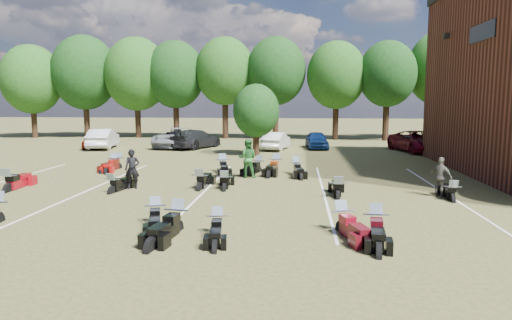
# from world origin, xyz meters

# --- Properties ---
(ground) EXTENTS (160.00, 160.00, 0.00)m
(ground) POSITION_xyz_m (0.00, 0.00, 0.00)
(ground) COLOR brown
(ground) RESTS_ON ground
(car_0) EXTENTS (2.45, 4.15, 1.32)m
(car_0) POSITION_xyz_m (-15.36, 19.34, 0.66)
(car_0) COLOR maroon
(car_0) RESTS_ON ground
(car_1) EXTENTS (2.57, 5.01, 1.58)m
(car_1) POSITION_xyz_m (-14.52, 18.88, 0.79)
(car_1) COLOR silver
(car_1) RESTS_ON ground
(car_2) EXTENTS (3.27, 5.97, 1.58)m
(car_2) POSITION_xyz_m (-8.91, 20.26, 0.79)
(car_2) COLOR gray
(car_2) RESTS_ON ground
(car_3) EXTENTS (3.87, 5.55, 1.49)m
(car_3) POSITION_xyz_m (-7.23, 19.76, 0.75)
(car_3) COLOR black
(car_3) RESTS_ON ground
(car_4) EXTENTS (1.90, 4.08, 1.35)m
(car_4) POSITION_xyz_m (2.38, 20.40, 0.68)
(car_4) COLOR navy
(car_4) RESTS_ON ground
(car_5) EXTENTS (2.17, 4.37, 1.38)m
(car_5) POSITION_xyz_m (-0.79, 19.25, 0.69)
(car_5) COLOR beige
(car_5) RESTS_ON ground
(car_6) EXTENTS (3.83, 6.04, 1.55)m
(car_6) POSITION_xyz_m (9.74, 18.70, 0.78)
(car_6) COLOR #630515
(car_6) RESTS_ON ground
(car_7) EXTENTS (3.94, 5.85, 1.57)m
(car_7) POSITION_xyz_m (11.66, 20.32, 0.79)
(car_7) COLOR #3B3B40
(car_7) RESTS_ON ground
(person_black) EXTENTS (0.71, 0.55, 1.73)m
(person_black) POSITION_xyz_m (-6.24, 3.05, 0.86)
(person_black) COLOR black
(person_black) RESTS_ON ground
(person_green) EXTENTS (0.97, 0.77, 1.93)m
(person_green) POSITION_xyz_m (-1.58, 6.38, 0.96)
(person_green) COLOR #276A29
(person_green) RESTS_ON ground
(person_grey) EXTENTS (0.95, 0.92, 1.59)m
(person_grey) POSITION_xyz_m (6.58, 2.57, 0.80)
(person_grey) COLOR #57544B
(person_grey) RESTS_ON ground
(motorcycle_2) EXTENTS (1.07, 2.47, 1.33)m
(motorcycle_2) POSITION_xyz_m (-2.59, -3.19, 0.00)
(motorcycle_2) COLOR black
(motorcycle_2) RESTS_ON ground
(motorcycle_3) EXTENTS (1.26, 2.25, 1.19)m
(motorcycle_3) POSITION_xyz_m (-3.48, -2.42, 0.00)
(motorcycle_3) COLOR black
(motorcycle_3) RESTS_ON ground
(motorcycle_4) EXTENTS (0.89, 2.06, 1.11)m
(motorcycle_4) POSITION_xyz_m (-1.36, -3.35, 0.00)
(motorcycle_4) COLOR black
(motorcycle_4) RESTS_ON ground
(motorcycle_5) EXTENTS (1.00, 2.39, 1.29)m
(motorcycle_5) POSITION_xyz_m (3.13, -3.11, 0.00)
(motorcycle_5) COLOR black
(motorcycle_5) RESTS_ON ground
(motorcycle_6) EXTENTS (1.42, 2.42, 1.29)m
(motorcycle_6) POSITION_xyz_m (2.23, -2.76, 0.00)
(motorcycle_6) COLOR #510B13
(motorcycle_6) RESTS_ON ground
(motorcycle_7) EXTENTS (1.04, 2.59, 1.41)m
(motorcycle_7) POSITION_xyz_m (-11.22, 1.91, 0.00)
(motorcycle_7) COLOR maroon
(motorcycle_7) RESTS_ON ground
(motorcycle_9) EXTENTS (0.98, 2.20, 1.19)m
(motorcycle_9) POSITION_xyz_m (-6.74, 2.01, 0.00)
(motorcycle_9) COLOR black
(motorcycle_9) RESTS_ON ground
(motorcycle_10) EXTENTS (0.84, 2.23, 1.22)m
(motorcycle_10) POSITION_xyz_m (-2.19, 3.04, 0.00)
(motorcycle_10) COLOR black
(motorcycle_10) RESTS_ON ground
(motorcycle_11) EXTENTS (0.83, 2.36, 1.30)m
(motorcycle_11) POSITION_xyz_m (-3.27, 3.03, 0.00)
(motorcycle_11) COLOR black
(motorcycle_11) RESTS_ON ground
(motorcycle_12) EXTENTS (0.77, 2.25, 1.25)m
(motorcycle_12) POSITION_xyz_m (2.49, 1.84, 0.00)
(motorcycle_12) COLOR black
(motorcycle_12) RESTS_ON ground
(motorcycle_13) EXTENTS (0.83, 2.14, 1.17)m
(motorcycle_13) POSITION_xyz_m (6.80, 1.74, 0.00)
(motorcycle_13) COLOR black
(motorcycle_13) RESTS_ON ground
(motorcycle_14) EXTENTS (0.99, 2.31, 1.25)m
(motorcycle_14) POSITION_xyz_m (-9.14, 8.60, 0.00)
(motorcycle_14) COLOR #410D09
(motorcycle_14) RESTS_ON ground
(motorcycle_15) EXTENTS (1.03, 2.28, 1.23)m
(motorcycle_15) POSITION_xyz_m (-9.32, 8.40, 0.00)
(motorcycle_15) COLOR #9C0D0B
(motorcycle_15) RESTS_ON ground
(motorcycle_16) EXTENTS (1.31, 2.55, 1.36)m
(motorcycle_16) POSITION_xyz_m (-3.10, 7.96, 0.00)
(motorcycle_16) COLOR black
(motorcycle_16) RESTS_ON ground
(motorcycle_17) EXTENTS (1.14, 2.58, 1.39)m
(motorcycle_17) POSITION_xyz_m (-0.26, 8.21, 0.00)
(motorcycle_17) COLOR black
(motorcycle_17) RESTS_ON ground
(motorcycle_18) EXTENTS (1.38, 2.31, 1.23)m
(motorcycle_18) POSITION_xyz_m (-1.19, 8.17, 0.00)
(motorcycle_18) COLOR black
(motorcycle_18) RESTS_ON ground
(motorcycle_19) EXTENTS (1.05, 2.36, 1.27)m
(motorcycle_19) POSITION_xyz_m (0.83, 7.61, 0.00)
(motorcycle_19) COLOR black
(motorcycle_19) RESTS_ON ground
(tree_line) EXTENTS (56.00, 6.00, 9.79)m
(tree_line) POSITION_xyz_m (-1.00, 29.00, 6.31)
(tree_line) COLOR black
(tree_line) RESTS_ON ground
(young_tree_midfield) EXTENTS (3.20, 3.20, 4.70)m
(young_tree_midfield) POSITION_xyz_m (-2.00, 15.50, 3.09)
(young_tree_midfield) COLOR black
(young_tree_midfield) RESTS_ON ground
(parking_lines) EXTENTS (20.10, 14.00, 0.01)m
(parking_lines) POSITION_xyz_m (-3.00, 3.00, 0.01)
(parking_lines) COLOR silver
(parking_lines) RESTS_ON ground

